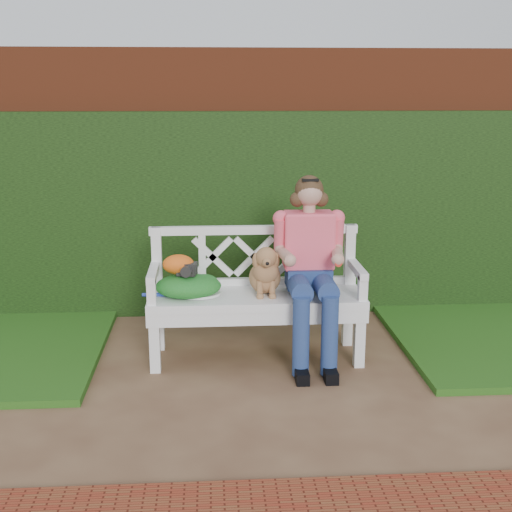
{
  "coord_description": "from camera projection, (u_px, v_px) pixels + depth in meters",
  "views": [
    {
      "loc": [
        -0.29,
        -3.96,
        1.88
      ],
      "look_at": [
        0.02,
        0.62,
        0.75
      ],
      "focal_mm": 48.0,
      "sensor_mm": 36.0,
      "label": 1
    }
  ],
  "objects": [
    {
      "name": "brick_wall",
      "position": [
        244.0,
        181.0,
        5.89
      ],
      "size": [
        10.0,
        0.3,
        2.2
      ],
      "primitive_type": "cube",
      "color": "maroon",
      "rests_on": "ground"
    },
    {
      "name": "seated_woman",
      "position": [
        309.0,
        275.0,
        4.77
      ],
      "size": [
        0.74,
        0.83,
        1.23
      ],
      "primitive_type": null,
      "rotation": [
        0.0,
        0.0,
        0.37
      ],
      "color": "#E03355",
      "rests_on": "ground"
    },
    {
      "name": "green_bag",
      "position": [
        188.0,
        285.0,
        4.72
      ],
      "size": [
        0.52,
        0.45,
        0.15
      ],
      "primitive_type": null,
      "rotation": [
        0.0,
        0.0,
        -0.24
      ],
      "color": "#318C3B",
      "rests_on": "garden_bench"
    },
    {
      "name": "dog",
      "position": [
        265.0,
        269.0,
        4.75
      ],
      "size": [
        0.35,
        0.4,
        0.36
      ],
      "primitive_type": null,
      "rotation": [
        0.0,
        0.0,
        0.43
      ],
      "color": "#A45121",
      "rests_on": "garden_bench"
    },
    {
      "name": "ground",
      "position": [
        260.0,
        395.0,
        4.31
      ],
      "size": [
        60.0,
        60.0,
        0.0
      ],
      "primitive_type": "plane",
      "color": "brown"
    },
    {
      "name": "baseball_glove",
      "position": [
        178.0,
        264.0,
        4.69
      ],
      "size": [
        0.26,
        0.23,
        0.14
      ],
      "primitive_type": "ellipsoid",
      "rotation": [
        0.0,
        0.0,
        0.37
      ],
      "color": "#E25C16",
      "rests_on": "green_bag"
    },
    {
      "name": "ivy_hedge",
      "position": [
        246.0,
        215.0,
        5.73
      ],
      "size": [
        10.0,
        0.18,
        1.7
      ],
      "primitive_type": "cube",
      "color": "#234914",
      "rests_on": "ground"
    },
    {
      "name": "tennis_racket",
      "position": [
        195.0,
        294.0,
        4.74
      ],
      "size": [
        0.61,
        0.43,
        0.03
      ],
      "primitive_type": null,
      "rotation": [
        0.0,
        0.0,
        -0.37
      ],
      "color": "silver",
      "rests_on": "garden_bench"
    },
    {
      "name": "garden_bench",
      "position": [
        256.0,
        326.0,
        4.86
      ],
      "size": [
        1.59,
        0.63,
        0.48
      ],
      "primitive_type": null,
      "rotation": [
        0.0,
        0.0,
        0.02
      ],
      "color": "white",
      "rests_on": "ground"
    },
    {
      "name": "camera_item",
      "position": [
        187.0,
        269.0,
        4.68
      ],
      "size": [
        0.15,
        0.12,
        0.09
      ],
      "primitive_type": "cube",
      "rotation": [
        0.0,
        0.0,
        -0.21
      ],
      "color": "black",
      "rests_on": "green_bag"
    }
  ]
}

